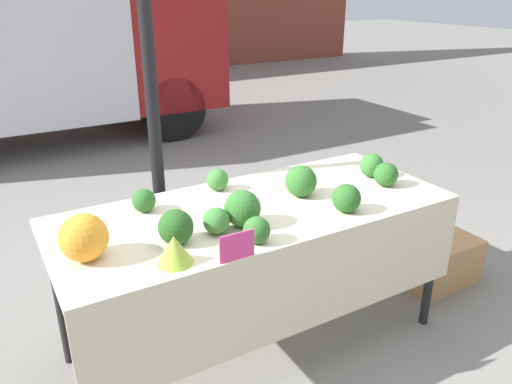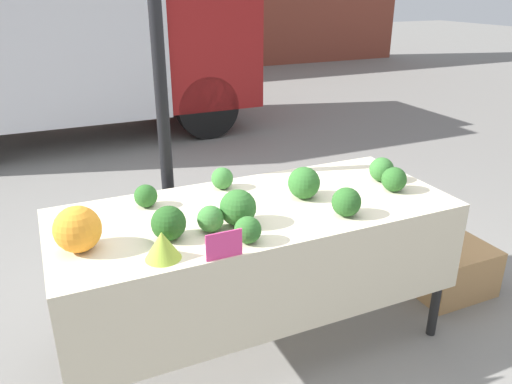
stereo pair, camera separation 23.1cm
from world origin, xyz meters
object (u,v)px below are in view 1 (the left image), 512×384
parked_truck (19,18)px  produce_crate (435,260)px  price_sign (237,246)px  orange_cauliflower (84,238)px

parked_truck → produce_crate: size_ratio=8.50×
price_sign → orange_cauliflower: bearing=149.7°
parked_truck → produce_crate: parked_truck is taller
parked_truck → produce_crate: bearing=-69.3°
orange_cauliflower → produce_crate: (2.16, 0.03, -0.75)m
parked_truck → orange_cauliflower: size_ratio=21.54×
price_sign → produce_crate: size_ratio=0.31×
produce_crate → parked_truck: bearing=110.7°
orange_cauliflower → produce_crate: bearing=0.9°
orange_cauliflower → price_sign: size_ratio=1.26×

